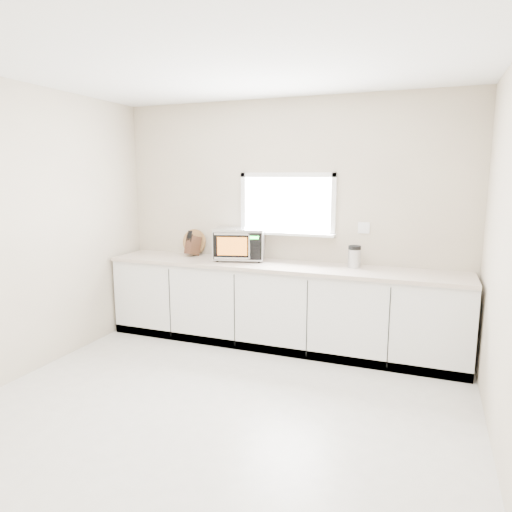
% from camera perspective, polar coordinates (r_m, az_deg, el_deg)
% --- Properties ---
extents(ground, '(4.00, 4.00, 0.00)m').
position_cam_1_polar(ground, '(3.77, -5.81, -19.65)').
color(ground, beige).
rests_on(ground, ground).
extents(back_wall, '(4.00, 0.17, 2.70)m').
position_cam_1_polar(back_wall, '(5.16, 3.96, 4.40)').
color(back_wall, beige).
rests_on(back_wall, ground).
extents(cabinets, '(3.92, 0.60, 0.88)m').
position_cam_1_polar(cabinets, '(5.06, 2.83, -6.36)').
color(cabinets, silver).
rests_on(cabinets, ground).
extents(countertop, '(3.92, 0.64, 0.04)m').
position_cam_1_polar(countertop, '(4.94, 2.84, -1.27)').
color(countertop, beige).
rests_on(countertop, cabinets).
extents(microwave, '(0.65, 0.56, 0.36)m').
position_cam_1_polar(microwave, '(5.19, -2.03, 1.62)').
color(microwave, black).
rests_on(microwave, countertop).
extents(knife_block, '(0.15, 0.23, 0.31)m').
position_cam_1_polar(knife_block, '(5.47, -7.91, 1.37)').
color(knife_block, '#4D2D1B').
rests_on(knife_block, countertop).
extents(cutting_board, '(0.31, 0.07, 0.31)m').
position_cam_1_polar(cutting_board, '(5.60, -7.73, 1.77)').
color(cutting_board, '#AE7E43').
rests_on(cutting_board, countertop).
extents(coffee_grinder, '(0.15, 0.15, 0.23)m').
position_cam_1_polar(coffee_grinder, '(4.86, 12.19, -0.05)').
color(coffee_grinder, '#B9BCC1').
rests_on(coffee_grinder, countertop).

